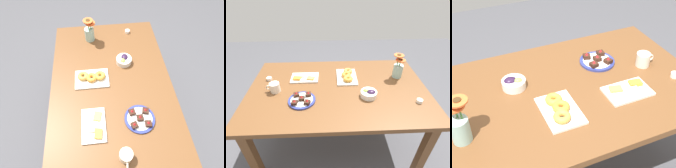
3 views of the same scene
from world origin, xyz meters
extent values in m
plane|color=#4C4C51|center=(0.00, 0.00, 0.00)|extent=(6.00, 6.00, 0.00)
cube|color=brown|center=(0.00, 0.00, 0.72)|extent=(1.60, 1.00, 0.04)
cube|color=brown|center=(-0.72, -0.42, 0.35)|extent=(0.07, 0.07, 0.70)
cube|color=brown|center=(-0.72, 0.42, 0.35)|extent=(0.07, 0.07, 0.70)
cylinder|color=silver|center=(0.55, 0.03, 0.78)|extent=(0.09, 0.09, 0.09)
cylinder|color=brown|center=(0.55, 0.03, 0.82)|extent=(0.08, 0.08, 0.00)
torus|color=silver|center=(0.60, 0.03, 0.78)|extent=(0.05, 0.01, 0.05)
cylinder|color=white|center=(-0.25, 0.13, 0.77)|extent=(0.14, 0.14, 0.05)
ellipsoid|color=#2D1938|center=(-0.27, 0.14, 0.79)|extent=(0.07, 0.06, 0.04)
ellipsoid|color=#9EC14C|center=(-0.23, 0.12, 0.79)|extent=(0.05, 0.04, 0.04)
cube|color=white|center=(0.32, -0.16, 0.75)|extent=(0.26, 0.17, 0.01)
cube|color=#EFB74C|center=(0.26, -0.13, 0.76)|extent=(0.08, 0.07, 0.01)
cube|color=white|center=(0.34, -0.18, 0.76)|extent=(0.07, 0.05, 0.01)
cube|color=orange|center=(0.39, -0.13, 0.76)|extent=(0.08, 0.06, 0.02)
cube|color=white|center=(-0.09, -0.16, 0.75)|extent=(0.19, 0.28, 0.01)
torus|color=gold|center=(-0.11, -0.23, 0.77)|extent=(0.12, 0.12, 0.03)
torus|color=orange|center=(-0.09, -0.16, 0.77)|extent=(0.12, 0.12, 0.04)
torus|color=gold|center=(-0.10, -0.09, 0.77)|extent=(0.11, 0.11, 0.04)
cylinder|color=white|center=(-0.65, 0.23, 0.75)|extent=(0.05, 0.05, 0.03)
cylinder|color=#C68923|center=(-0.65, 0.23, 0.76)|extent=(0.04, 0.04, 0.01)
cylinder|color=navy|center=(0.30, 0.17, 0.75)|extent=(0.22, 0.22, 0.01)
cylinder|color=white|center=(0.30, 0.17, 0.75)|extent=(0.18, 0.18, 0.01)
cube|color=#381E14|center=(0.25, 0.22, 0.77)|extent=(0.05, 0.05, 0.02)
cone|color=red|center=(0.25, 0.22, 0.79)|extent=(0.02, 0.02, 0.01)
cube|color=#381E14|center=(0.35, 0.22, 0.77)|extent=(0.05, 0.05, 0.02)
cone|color=red|center=(0.35, 0.22, 0.79)|extent=(0.02, 0.02, 0.01)
cube|color=#381E14|center=(0.25, 0.12, 0.77)|extent=(0.05, 0.05, 0.02)
cone|color=red|center=(0.25, 0.12, 0.79)|extent=(0.02, 0.02, 0.01)
cube|color=#381E14|center=(0.35, 0.12, 0.77)|extent=(0.05, 0.05, 0.02)
cone|color=red|center=(0.35, 0.12, 0.79)|extent=(0.02, 0.02, 0.01)
cube|color=#381E14|center=(0.30, 0.17, 0.77)|extent=(0.04, 0.04, 0.02)
cone|color=red|center=(0.30, 0.17, 0.79)|extent=(0.02, 0.02, 0.01)
cylinder|color=#99C1B7|center=(-0.59, -0.16, 0.80)|extent=(0.09, 0.09, 0.13)
cylinder|color=#3D702D|center=(-0.57, -0.16, 0.92)|extent=(0.01, 0.01, 0.10)
cylinder|color=orange|center=(-0.57, -0.16, 0.97)|extent=(0.09, 0.09, 0.01)
cylinder|color=#472D14|center=(-0.57, -0.16, 0.98)|extent=(0.04, 0.04, 0.01)
cylinder|color=#3D702D|center=(-0.58, -0.14, 0.90)|extent=(0.01, 0.01, 0.06)
cylinder|color=orange|center=(-0.58, -0.14, 0.93)|extent=(0.09, 0.09, 0.01)
cylinder|color=#472D14|center=(-0.58, -0.14, 0.94)|extent=(0.04, 0.04, 0.01)
camera|label=1|loc=(0.78, -0.08, 1.94)|focal=28.00mm
camera|label=2|loc=(0.06, 1.26, 1.69)|focal=28.00mm
camera|label=3|loc=(-0.55, -1.26, 1.84)|focal=50.00mm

